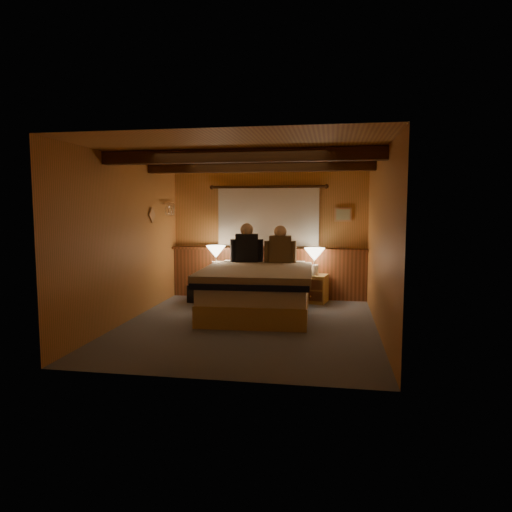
% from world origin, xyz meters
% --- Properties ---
extents(floor, '(4.20, 4.20, 0.00)m').
position_xyz_m(floor, '(0.00, 0.00, 0.00)').
color(floor, '#535863').
rests_on(floor, ground).
extents(ceiling, '(4.20, 4.20, 0.00)m').
position_xyz_m(ceiling, '(0.00, 0.00, 2.40)').
color(ceiling, tan).
rests_on(ceiling, wall_back).
extents(wall_back, '(3.60, 0.00, 3.60)m').
position_xyz_m(wall_back, '(0.00, 2.10, 1.20)').
color(wall_back, '#D4864C').
rests_on(wall_back, floor).
extents(wall_left, '(0.00, 4.20, 4.20)m').
position_xyz_m(wall_left, '(-1.80, 0.00, 1.20)').
color(wall_left, '#D4864C').
rests_on(wall_left, floor).
extents(wall_right, '(0.00, 4.20, 4.20)m').
position_xyz_m(wall_right, '(1.80, 0.00, 1.20)').
color(wall_right, '#D4864C').
rests_on(wall_right, floor).
extents(wall_front, '(3.60, 0.00, 3.60)m').
position_xyz_m(wall_front, '(0.00, -2.10, 1.20)').
color(wall_front, '#D4864C').
rests_on(wall_front, floor).
extents(wainscot, '(3.60, 0.23, 0.94)m').
position_xyz_m(wainscot, '(0.00, 2.04, 0.49)').
color(wainscot, brown).
rests_on(wainscot, wall_back).
extents(curtain_window, '(2.18, 0.09, 1.11)m').
position_xyz_m(curtain_window, '(0.00, 2.03, 1.52)').
color(curtain_window, '#452811').
rests_on(curtain_window, wall_back).
extents(ceiling_beams, '(3.60, 1.65, 0.16)m').
position_xyz_m(ceiling_beams, '(0.00, 0.15, 2.31)').
color(ceiling_beams, '#452811').
rests_on(ceiling_beams, ceiling).
extents(coat_rail, '(0.05, 0.55, 0.24)m').
position_xyz_m(coat_rail, '(-1.72, 1.58, 1.67)').
color(coat_rail, white).
rests_on(coat_rail, wall_left).
extents(framed_print, '(0.30, 0.04, 0.25)m').
position_xyz_m(framed_print, '(1.35, 2.08, 1.55)').
color(framed_print, tan).
rests_on(framed_print, wall_back).
extents(bed, '(1.75, 2.22, 0.74)m').
position_xyz_m(bed, '(0.02, 0.74, 0.38)').
color(bed, tan).
rests_on(bed, floor).
extents(nightstand_left, '(0.54, 0.49, 0.55)m').
position_xyz_m(nightstand_left, '(-0.87, 1.52, 0.27)').
color(nightstand_left, tan).
rests_on(nightstand_left, floor).
extents(nightstand_right, '(0.52, 0.49, 0.49)m').
position_xyz_m(nightstand_right, '(0.86, 1.77, 0.25)').
color(nightstand_right, tan).
rests_on(nightstand_right, floor).
extents(lamp_left, '(0.35, 0.35, 0.46)m').
position_xyz_m(lamp_left, '(-0.87, 1.57, 0.87)').
color(lamp_left, silver).
rests_on(lamp_left, nightstand_left).
extents(lamp_right, '(0.36, 0.36, 0.48)m').
position_xyz_m(lamp_right, '(0.86, 1.74, 0.83)').
color(lamp_right, silver).
rests_on(lamp_right, nightstand_right).
extents(person_left, '(0.57, 0.29, 0.70)m').
position_xyz_m(person_left, '(-0.30, 1.51, 1.01)').
color(person_left, black).
rests_on(person_left, bed).
extents(person_right, '(0.55, 0.24, 0.67)m').
position_xyz_m(person_right, '(0.29, 1.48, 0.99)').
color(person_right, '#49351D').
rests_on(person_right, bed).
extents(duffel_bag, '(0.55, 0.38, 0.37)m').
position_xyz_m(duffel_bag, '(-1.07, 1.46, 0.16)').
color(duffel_bag, black).
rests_on(duffel_bag, floor).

